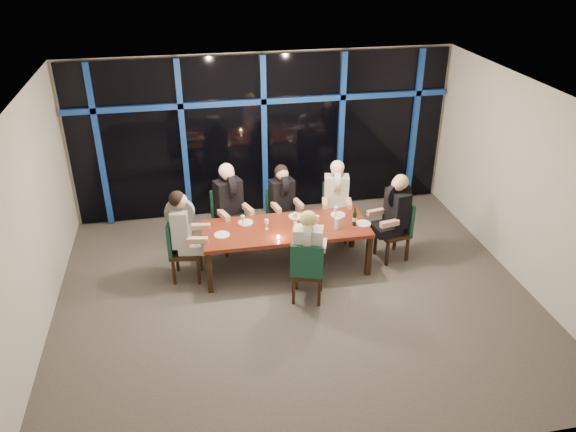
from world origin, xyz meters
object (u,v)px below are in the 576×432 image
(diner_end_right, at_px, (395,205))
(chair_far_left, at_px, (228,216))
(chair_end_right, at_px, (398,227))
(diner_far_right, at_px, (337,190))
(chair_near_mid, at_px, (307,269))
(diner_far_mid, at_px, (283,193))
(dining_table, at_px, (286,231))
(chair_end_left, at_px, (180,246))
(wine_bottle, at_px, (355,219))
(chair_far_right, at_px, (335,208))
(diner_far_left, at_px, (229,195))
(chair_far_mid, at_px, (281,211))
(diner_end_left, at_px, (183,223))
(water_pitcher, at_px, (337,223))
(diner_near_mid, at_px, (308,242))

(diner_end_right, bearing_deg, chair_far_left, -119.81)
(chair_end_right, bearing_deg, diner_end_right, -90.00)
(diner_far_right, relative_size, diner_end_right, 0.97)
(chair_near_mid, relative_size, diner_far_mid, 1.07)
(dining_table, bearing_deg, chair_end_left, 178.99)
(dining_table, relative_size, wine_bottle, 8.79)
(dining_table, xyz_separation_m, chair_far_right, (1.05, 0.86, -0.13))
(dining_table, bearing_deg, chair_far_right, 39.50)
(chair_far_left, xyz_separation_m, wine_bottle, (1.90, -1.01, 0.28))
(diner_far_left, bearing_deg, chair_near_mid, -82.07)
(chair_far_mid, distance_m, diner_end_right, 1.99)
(diner_end_left, relative_size, water_pitcher, 5.52)
(chair_far_mid, xyz_separation_m, wine_bottle, (0.98, -1.08, 0.32))
(chair_near_mid, height_order, diner_far_right, diner_far_right)
(chair_far_left, bearing_deg, diner_far_right, -23.07)
(diner_end_left, bearing_deg, diner_near_mid, -108.40)
(water_pitcher, bearing_deg, chair_far_mid, 140.12)
(dining_table, height_order, wine_bottle, wine_bottle)
(chair_far_mid, height_order, wine_bottle, wine_bottle)
(diner_far_mid, height_order, wine_bottle, diner_far_mid)
(dining_table, height_order, diner_far_left, diner_far_left)
(chair_far_mid, xyz_separation_m, water_pitcher, (0.69, -1.12, 0.30))
(dining_table, height_order, chair_far_left, chair_far_left)
(diner_end_left, bearing_deg, diner_far_right, -65.00)
(diner_end_right, bearing_deg, dining_table, -101.72)
(diner_far_mid, distance_m, wine_bottle, 1.39)
(chair_end_left, bearing_deg, diner_near_mid, -107.62)
(water_pitcher, bearing_deg, diner_end_right, 27.50)
(chair_far_left, height_order, chair_end_right, chair_far_left)
(chair_far_right, height_order, diner_near_mid, diner_near_mid)
(diner_near_mid, bearing_deg, chair_near_mid, 90.00)
(chair_end_left, height_order, diner_far_left, diner_far_left)
(diner_far_right, bearing_deg, chair_near_mid, -105.16)
(chair_far_left, xyz_separation_m, diner_end_left, (-0.73, -0.85, 0.39))
(diner_far_right, distance_m, water_pitcher, 1.00)
(diner_far_right, bearing_deg, dining_table, -130.62)
(chair_far_right, height_order, diner_far_mid, diner_far_mid)
(chair_end_right, relative_size, diner_end_right, 1.03)
(chair_end_left, bearing_deg, water_pitcher, -86.45)
(diner_near_mid, bearing_deg, diner_far_left, -41.61)
(chair_end_left, distance_m, diner_end_right, 3.45)
(chair_far_right, distance_m, diner_far_mid, 1.01)
(diner_far_left, height_order, diner_end_right, diner_far_left)
(chair_far_mid, bearing_deg, diner_near_mid, -99.73)
(chair_end_right, distance_m, diner_end_left, 3.45)
(chair_far_right, distance_m, diner_far_right, 0.40)
(diner_far_left, relative_size, wine_bottle, 3.46)
(chair_far_mid, relative_size, chair_near_mid, 0.96)
(dining_table, bearing_deg, diner_end_left, 179.41)
(diner_near_mid, bearing_deg, water_pitcher, -114.37)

